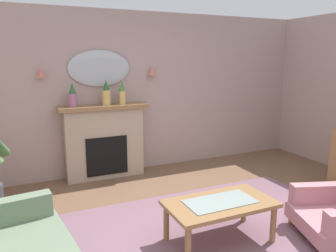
% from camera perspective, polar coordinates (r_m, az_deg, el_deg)
% --- Properties ---
extents(floor, '(6.95, 6.32, 0.10)m').
position_cam_1_polar(floor, '(3.65, 12.13, -20.14)').
color(floor, brown).
rests_on(floor, ground).
extents(wall_back, '(6.95, 0.10, 2.60)m').
position_cam_1_polar(wall_back, '(5.54, -4.13, 5.88)').
color(wall_back, '#B29993').
rests_on(wall_back, ground).
extents(patterned_rug, '(3.20, 2.40, 0.01)m').
position_cam_1_polar(patterned_rug, '(3.76, 10.27, -18.05)').
color(patterned_rug, '#7F5B6B').
rests_on(patterned_rug, ground).
extents(fireplace, '(1.36, 0.36, 1.16)m').
position_cam_1_polar(fireplace, '(5.24, -11.00, -2.77)').
color(fireplace, tan).
rests_on(fireplace, ground).
extents(mantel_vase_left, '(0.14, 0.14, 0.36)m').
position_cam_1_polar(mantel_vase_left, '(5.00, -16.29, 4.95)').
color(mantel_vase_left, '#9E6084').
rests_on(mantel_vase_left, fireplace).
extents(mantel_vase_right, '(0.13, 0.13, 0.39)m').
position_cam_1_polar(mantel_vase_right, '(5.09, -10.71, 5.52)').
color(mantel_vase_right, tan).
rests_on(mantel_vase_right, fireplace).
extents(mantel_vase_centre, '(0.11, 0.11, 0.36)m').
position_cam_1_polar(mantel_vase_centre, '(5.16, -8.00, 5.76)').
color(mantel_vase_centre, tan).
rests_on(mantel_vase_centre, fireplace).
extents(wall_mirror, '(0.96, 0.06, 0.56)m').
position_cam_1_polar(wall_mirror, '(5.22, -11.86, 9.80)').
color(wall_mirror, '#B2BCC6').
extents(wall_sconce_left, '(0.14, 0.14, 0.14)m').
position_cam_1_polar(wall_sconce_left, '(5.05, -21.25, 8.65)').
color(wall_sconce_left, '#D17066').
extents(wall_sconce_right, '(0.14, 0.14, 0.14)m').
position_cam_1_polar(wall_sconce_right, '(5.42, -2.81, 9.57)').
color(wall_sconce_right, '#D17066').
extents(coffee_table, '(1.10, 0.60, 0.45)m').
position_cam_1_polar(coffee_table, '(3.45, 9.06, -13.76)').
color(coffee_table, olive).
rests_on(coffee_table, ground).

